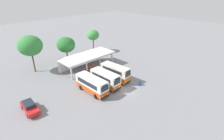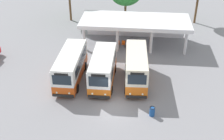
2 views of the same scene
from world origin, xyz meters
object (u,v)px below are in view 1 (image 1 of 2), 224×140
city_bus_middle_cream (115,72)px  waiting_chair_fifth_seat (93,66)px  waiting_chair_middle_seat (88,68)px  city_bus_nearest_orange (92,84)px  waiting_chair_end_by_column (84,70)px  parked_car_flank (30,107)px  litter_bin_apron (140,83)px  waiting_chair_second_from_end (86,69)px  waiting_chair_fourth_seat (91,67)px  city_bus_second_in_row (105,78)px

city_bus_middle_cream → waiting_chair_fifth_seat: (0.41, 7.88, -1.29)m
waiting_chair_middle_seat → city_bus_nearest_orange: bearing=-124.4°
waiting_chair_middle_seat → waiting_chair_end_by_column: bearing=-177.0°
parked_car_flank → waiting_chair_fifth_seat: (17.95, 5.49, -0.31)m
city_bus_nearest_orange → litter_bin_apron: 9.81m
waiting_chair_second_from_end → city_bus_nearest_orange: bearing=-120.9°
waiting_chair_fourth_seat → litter_bin_apron: size_ratio=0.96×
city_bus_second_in_row → city_bus_nearest_orange: bearing=178.1°
waiting_chair_middle_seat → litter_bin_apron: bearing=-78.6°
waiting_chair_second_from_end → waiting_chair_fifth_seat: same height
parked_car_flank → litter_bin_apron: parked_car_flank is taller
city_bus_nearest_orange → waiting_chair_fifth_seat: city_bus_nearest_orange is taller
city_bus_second_in_row → waiting_chair_fifth_seat: size_ratio=7.86×
city_bus_nearest_orange → waiting_chair_middle_seat: city_bus_nearest_orange is taller
city_bus_second_in_row → parked_car_flank: (-14.18, 2.79, -0.88)m
city_bus_nearest_orange → waiting_chair_end_by_column: size_ratio=8.47×
waiting_chair_fourth_seat → litter_bin_apron: 13.40m
city_bus_second_in_row → parked_car_flank: 14.48m
city_bus_second_in_row → waiting_chair_fourth_seat: city_bus_second_in_row is taller
city_bus_middle_cream → waiting_chair_fifth_seat: size_ratio=8.06×
parked_car_flank → waiting_chair_middle_seat: (16.48, 5.58, -0.31)m
city_bus_nearest_orange → waiting_chair_second_from_end: (4.92, 8.23, -1.20)m
city_bus_nearest_orange → parked_car_flank: (-10.83, 2.68, -0.89)m
city_bus_nearest_orange → waiting_chair_end_by_column: (4.18, 8.18, -1.20)m
waiting_chair_fifth_seat → litter_bin_apron: litter_bin_apron is taller
city_bus_second_in_row → waiting_chair_fifth_seat: 9.18m
parked_car_flank → waiting_chair_middle_seat: size_ratio=5.41×
parked_car_flank → waiting_chair_fourth_seat: 18.10m
waiting_chair_fourth_seat → waiting_chair_fifth_seat: bearing=-5.7°
city_bus_nearest_orange → waiting_chair_second_from_end: city_bus_nearest_orange is taller
waiting_chair_fourth_seat → litter_bin_apron: litter_bin_apron is taller
waiting_chair_middle_seat → waiting_chair_fourth_seat: size_ratio=1.00×
city_bus_middle_cream → waiting_chair_fourth_seat: 8.07m
litter_bin_apron → waiting_chair_fifth_seat: bearing=95.2°
parked_car_flank → waiting_chair_middle_seat: parked_car_flank is taller
waiting_chair_middle_seat → waiting_chair_fourth_seat: (0.74, -0.01, 0.00)m
parked_car_flank → waiting_chair_middle_seat: bearing=18.7°
city_bus_second_in_row → waiting_chair_end_by_column: (0.82, 8.29, -1.19)m
city_bus_nearest_orange → waiting_chair_fifth_seat: 10.91m
city_bus_second_in_row → litter_bin_apron: (4.98, -4.91, -1.25)m
parked_car_flank → waiting_chair_middle_seat: 17.40m
parked_car_flank → waiting_chair_second_from_end: (15.74, 5.55, -0.31)m
waiting_chair_second_from_end → waiting_chair_middle_seat: 0.74m
waiting_chair_end_by_column → waiting_chair_second_from_end: same height
parked_car_flank → waiting_chair_fourth_seat: bearing=17.9°
waiting_chair_fourth_seat → city_bus_middle_cream: bearing=-87.7°
waiting_chair_end_by_column → waiting_chair_fourth_seat: bearing=1.6°
waiting_chair_fifth_seat → litter_bin_apron: size_ratio=0.96×
city_bus_middle_cream → waiting_chair_middle_seat: bearing=97.6°
city_bus_nearest_orange → city_bus_second_in_row: bearing=-1.9°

